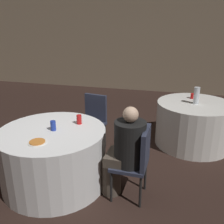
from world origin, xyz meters
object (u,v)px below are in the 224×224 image
Objects in this scene: soda_can_blue at (53,126)px; table_near at (54,157)px; chair_near_east at (138,158)px; soda_can_red at (79,119)px; chair_near_north at (93,117)px; person_black_shirt at (124,152)px; table_far at (193,124)px; bottle_far at (196,96)px; pizza_plate_near at (37,142)px.

table_near is at bearing -165.23° from soda_can_blue.
chair_near_east reaches higher than soda_can_red.
person_black_shirt reaches higher than chair_near_north.
table_far is 1.85m from person_black_shirt.
chair_near_east is 7.32× the size of soda_can_red.
bottle_far is (0.69, 1.60, 0.34)m from chair_near_east.
person_black_shirt reaches higher than table_near.
soda_can_red is at bearing 50.19° from soda_can_blue.
person_black_shirt is 1.83m from bottle_far.
soda_can_red is (-1.52, -1.32, 0.43)m from table_far.
table_near is 1.17× the size of person_black_shirt.
soda_can_blue is (0.02, 0.01, 0.43)m from table_near.
person_black_shirt is (0.92, -0.03, 0.21)m from table_near.
soda_can_red is 1.99m from bottle_far.
soda_can_blue reaches higher than pizza_plate_near.
bottle_far is (1.76, 1.91, 0.13)m from pizza_plate_near.
pizza_plate_near is at bearing -88.70° from table_near.
table_far is at bearing -21.27° from chair_near_east.
bottle_far is (1.76, 1.57, 0.51)m from table_near.
pizza_plate_near is 0.77× the size of bottle_far.
soda_can_red is (0.25, 0.28, 0.43)m from table_near.
chair_near_east is 1.09m from soda_can_blue.
table_far is at bearing 42.43° from soda_can_blue.
chair_near_north is at bearing -162.52° from bottle_far.
person_black_shirt is at bearing -2.16° from soda_can_blue.
person_black_shirt is 0.92m from soda_can_blue.
soda_can_blue is at bearing 91.22° from chair_near_north.
chair_near_north reaches higher than soda_can_red.
bottle_far is at bearing -153.18° from chair_near_north.
pizza_plate_near is 0.67m from soda_can_red.
chair_near_north is 1.10m from soda_can_blue.
chair_near_east is at bearing 138.82° from chair_near_north.
person_black_shirt reaches higher than chair_near_east.
pizza_plate_near is (-0.17, -1.41, 0.21)m from chair_near_north.
person_black_shirt reaches higher than soda_can_blue.
chair_near_north is 7.32× the size of soda_can_red.
table_near is 0.43m from soda_can_blue.
table_far is 10.25× the size of soda_can_red.
bottle_far reaches higher than table_far.
soda_can_blue is at bearing -137.57° from table_far.
table_near is 1.09m from chair_near_east.
soda_can_blue is at bearing 89.62° from chair_near_east.
table_near is 0.51m from pizza_plate_near.
pizza_plate_near reaches higher than table_near.
soda_can_red and soda_can_blue have the same top height.
chair_near_east reaches higher than table_far.
person_black_shirt is at bearing 90.00° from chair_near_east.
person_black_shirt reaches higher than soda_can_red.
soda_can_blue reaches higher than table_far.
table_near is 1.49× the size of chair_near_east.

